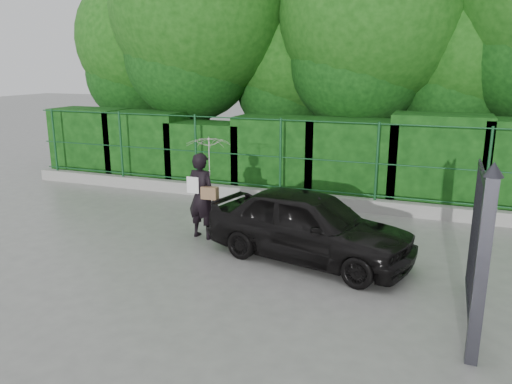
% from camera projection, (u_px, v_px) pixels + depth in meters
% --- Properties ---
extents(ground, '(80.00, 80.00, 0.00)m').
position_uv_depth(ground, '(174.00, 268.00, 8.44)').
color(ground, gray).
extents(kerb, '(14.00, 0.25, 0.30)m').
position_uv_depth(kerb, '(265.00, 195.00, 12.47)').
color(kerb, '#9E9E99').
rests_on(kerb, ground).
extents(fence, '(14.13, 0.06, 1.80)m').
position_uv_depth(fence, '(273.00, 155.00, 12.14)').
color(fence, '#144622').
rests_on(fence, kerb).
extents(hedge, '(14.20, 1.20, 2.22)m').
position_uv_depth(hedge, '(283.00, 155.00, 13.11)').
color(hedge, black).
rests_on(hedge, ground).
extents(trees, '(17.10, 6.15, 8.08)m').
position_uv_depth(trees, '(343.00, 17.00, 13.89)').
color(trees, black).
rests_on(trees, ground).
extents(gate, '(0.22, 2.33, 2.36)m').
position_uv_depth(gate, '(480.00, 252.00, 5.90)').
color(gate, '#26262D').
rests_on(gate, ground).
extents(woman, '(0.91, 0.87, 2.01)m').
position_uv_depth(woman, '(206.00, 174.00, 9.59)').
color(woman, black).
rests_on(woman, ground).
extents(car, '(3.91, 2.25, 1.25)m').
position_uv_depth(car, '(309.00, 225.00, 8.67)').
color(car, black).
rests_on(car, ground).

